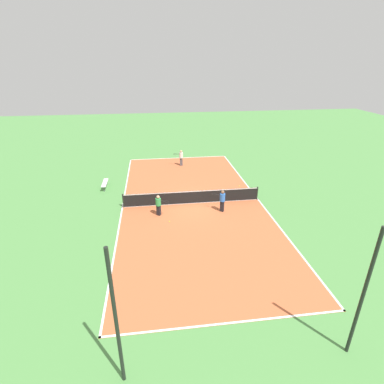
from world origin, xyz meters
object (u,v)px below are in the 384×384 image
bench (105,183)px  tennis_ball_midcourt (239,186)px  tennis_net (192,197)px  player_far_white (181,157)px  fence_post_back_left (363,295)px  player_near_blue (222,200)px  fence_post_back_right (116,321)px  player_far_green (159,204)px  tennis_ball_near_net (169,222)px

bench → tennis_ball_midcourt: size_ratio=27.15×
tennis_net → tennis_ball_midcourt: 5.04m
player_far_white → fence_post_back_left: 21.52m
player_far_white → player_near_blue: (-1.82, 9.96, 0.01)m
player_near_blue → fence_post_back_right: fence_post_back_right is taller
bench → player_near_blue: (-8.49, 5.32, 0.51)m
bench → tennis_ball_midcourt: (-10.91, 1.17, -0.34)m
player_far_green → tennis_ball_midcourt: (-6.71, -4.14, -0.78)m
tennis_net → player_near_blue: size_ratio=6.35×
bench → fence_post_back_left: (-10.57, 16.46, 2.20)m
tennis_ball_near_net → fence_post_back_right: 10.63m
player_far_white → fence_post_back_left: (-3.89, 21.10, 1.69)m
tennis_ball_near_net → fence_post_back_right: size_ratio=0.01×
player_far_white → tennis_ball_midcourt: 7.24m
fence_post_back_left → fence_post_back_right: same height
tennis_net → player_far_green: 2.88m
bench → tennis_ball_midcourt: bench is taller
fence_post_back_left → fence_post_back_right: size_ratio=1.00×
bench → player_far_green: 6.78m
bench → player_near_blue: player_near_blue is taller
player_far_white → tennis_ball_midcourt: size_ratio=22.61×
player_near_blue → bench: bearing=-1.2°
bench → fence_post_back_right: fence_post_back_right is taller
tennis_ball_near_net → tennis_ball_midcourt: size_ratio=1.00×
player_far_green → bench: bearing=157.0°
player_far_white → fence_post_back_left: size_ratio=0.30×
bench → player_far_green: player_far_green is taller
bench → player_far_green: size_ratio=1.28×
tennis_ball_near_net → fence_post_back_left: fence_post_back_left is taller
tennis_ball_midcourt → fence_post_back_left: size_ratio=0.01×
player_far_white → fence_post_back_right: (3.99, 21.10, 1.69)m
tennis_net → tennis_ball_midcourt: tennis_net is taller
tennis_ball_near_net → fence_post_back_right: (2.14, 10.10, 2.53)m
player_near_blue → tennis_ball_near_net: bearing=46.7°
player_far_green → player_far_white: bearing=104.7°
bench → player_far_green: bearing=38.3°
player_far_green → fence_post_back_right: 11.39m
player_far_green → tennis_ball_near_net: (-0.63, 1.05, -0.78)m
player_far_green → tennis_ball_near_net: size_ratio=21.18×
tennis_net → tennis_ball_near_net: 3.16m
bench → fence_post_back_left: fence_post_back_left is taller
bench → player_far_white: player_far_white is taller
tennis_net → fence_post_back_right: bearing=72.7°
player_near_blue → fence_post_back_left: 11.45m
tennis_net → bench: 7.65m
player_far_green → fence_post_back_right: size_ratio=0.28×
tennis_net → tennis_ball_near_net: (1.80, 2.55, -0.47)m
player_far_green → fence_post_back_right: (1.51, 11.15, 1.76)m
tennis_ball_near_net → tennis_ball_midcourt: bearing=-139.5°
player_far_white → tennis_ball_midcourt: player_far_white is taller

